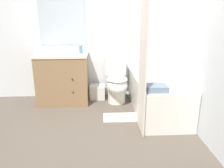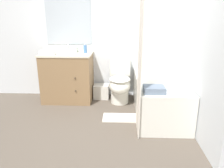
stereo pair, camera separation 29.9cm
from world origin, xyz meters
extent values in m
plane|color=brown|center=(0.00, 0.00, 0.00)|extent=(14.00, 14.00, 0.00)
cube|color=silver|center=(0.00, 1.72, 1.25)|extent=(8.00, 0.05, 2.50)
cube|color=#B2BCC6|center=(-0.72, 1.69, 1.44)|extent=(0.80, 0.01, 0.93)
cube|color=silver|center=(1.18, 0.85, 1.25)|extent=(0.05, 2.70, 2.50)
cube|color=olive|center=(-0.72, 1.41, 0.41)|extent=(0.85, 0.57, 0.82)
cube|color=beige|center=(-0.72, 1.41, 0.84)|extent=(0.87, 0.59, 0.03)
cylinder|color=silver|center=(-0.72, 1.41, 0.80)|extent=(0.35, 0.35, 0.10)
sphere|color=#382D23|center=(-0.53, 1.11, 0.49)|extent=(0.02, 0.02, 0.02)
sphere|color=#382D23|center=(-0.53, 1.11, 0.27)|extent=(0.02, 0.02, 0.02)
cylinder|color=silver|center=(-0.72, 1.63, 0.87)|extent=(0.04, 0.04, 0.04)
cylinder|color=silver|center=(-0.72, 1.59, 0.93)|extent=(0.02, 0.11, 0.09)
cylinder|color=silver|center=(-0.78, 1.63, 0.87)|extent=(0.03, 0.03, 0.04)
cylinder|color=silver|center=(-0.67, 1.63, 0.87)|extent=(0.03, 0.03, 0.04)
cylinder|color=silver|center=(0.20, 1.31, 0.12)|extent=(0.31, 0.31, 0.24)
ellipsoid|color=silver|center=(0.20, 1.25, 0.33)|extent=(0.36, 0.49, 0.27)
torus|color=silver|center=(0.20, 1.25, 0.43)|extent=(0.36, 0.36, 0.04)
cube|color=silver|center=(0.20, 1.59, 0.59)|extent=(0.37, 0.18, 0.31)
ellipsoid|color=silver|center=(0.20, 1.25, 0.45)|extent=(0.34, 0.47, 0.02)
cube|color=silver|center=(0.80, 0.93, 0.27)|extent=(0.69, 1.55, 0.54)
cube|color=#A5A7A2|center=(0.80, 0.93, 0.54)|extent=(0.57, 1.43, 0.01)
cube|color=silver|center=(0.45, 0.34, 1.00)|extent=(0.02, 0.45, 1.98)
cube|color=silver|center=(-0.14, 1.52, 0.13)|extent=(0.28, 0.23, 0.25)
cube|color=silver|center=(-0.63, 1.55, 0.89)|extent=(0.15, 0.15, 0.08)
ellipsoid|color=white|center=(-0.63, 1.55, 0.94)|extent=(0.07, 0.04, 0.03)
cylinder|color=#4C7AB2|center=(-0.40, 1.46, 0.92)|extent=(0.06, 0.06, 0.13)
cylinder|color=silver|center=(-0.40, 1.46, 1.00)|extent=(0.03, 0.03, 0.03)
cube|color=white|center=(-0.99, 1.24, 0.89)|extent=(0.25, 0.14, 0.07)
cube|color=slate|center=(0.64, 0.33, 0.58)|extent=(0.27, 0.21, 0.08)
cube|color=silver|center=(0.21, 0.68, 0.01)|extent=(0.52, 0.29, 0.02)
camera|label=1|loc=(-0.08, -2.28, 1.47)|focal=35.00mm
camera|label=2|loc=(0.22, -2.28, 1.47)|focal=35.00mm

